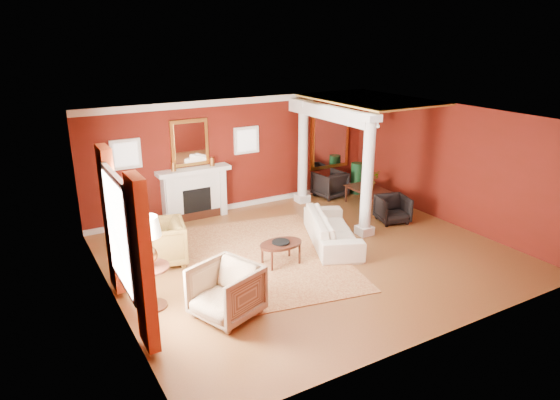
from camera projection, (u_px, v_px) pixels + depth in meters
ground at (310, 254)px, 10.58m from camera, size 8.00×8.00×0.00m
room_shell at (312, 162)px, 9.92m from camera, size 8.04×7.04×2.92m
fireplace at (195, 193)px, 12.47m from camera, size 1.85×0.42×1.29m
overmantel_mirror at (190, 143)px, 12.18m from camera, size 0.95×0.07×1.15m
flank_window_left at (126, 154)px, 11.49m from camera, size 0.70×0.07×0.70m
flank_window_right at (247, 140)px, 12.95m from camera, size 0.70×0.07×0.70m
left_window at (124, 239)px, 7.79m from camera, size 0.21×2.55×2.60m
column_front at (368, 175)px, 11.16m from camera, size 0.36×0.36×2.80m
column_back at (303, 151)px, 13.38m from camera, size 0.36×0.36×2.80m
header_beam at (328, 112)px, 12.09m from camera, size 0.30×3.20×0.32m
amber_ceiling at (370, 100)px, 12.43m from camera, size 2.30×3.40×0.04m
dining_mirror at (330, 139)px, 14.28m from camera, size 1.30×0.07×1.70m
chandelier at (368, 124)px, 12.70m from camera, size 0.60×0.62×0.75m
crown_trim at (237, 101)px, 12.50m from camera, size 8.00×0.08×0.16m
base_trim at (240, 205)px, 13.40m from camera, size 8.00×0.08×0.12m
rug at (263, 257)px, 10.44m from camera, size 3.93×4.77×0.02m
sofa at (332, 224)px, 11.00m from camera, size 1.52×2.38×0.90m
armchair_leopard at (160, 241)px, 10.04m from camera, size 1.07×1.12×0.98m
armchair_stripe at (226, 289)px, 8.14m from camera, size 1.20×1.23×1.00m
coffee_table at (281, 245)px, 10.02m from camera, size 0.91×0.91×0.46m
coffee_book at (278, 239)px, 9.95m from camera, size 0.15×0.02×0.20m
side_table at (148, 246)px, 8.21m from camera, size 0.66×0.66×1.65m
dining_table at (371, 193)px, 13.33m from camera, size 0.51×1.40×0.77m
dining_chair_near at (393, 208)px, 12.26m from camera, size 0.86×0.83×0.74m
dining_chair_far at (330, 183)px, 14.13m from camera, size 0.86×0.82×0.81m
green_urn at (356, 181)px, 14.46m from camera, size 0.38×0.38×0.91m
potted_plant at (370, 172)px, 13.08m from camera, size 0.51×0.56×0.42m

